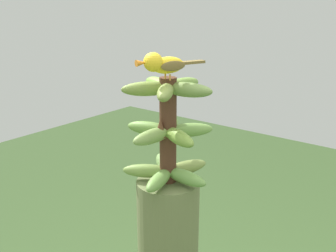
{
  "coord_description": "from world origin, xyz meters",
  "views": [
    {
      "loc": [
        -0.71,
        0.91,
        1.72
      ],
      "look_at": [
        0.0,
        0.0,
        1.36
      ],
      "focal_mm": 41.87,
      "sensor_mm": 36.0,
      "label": 1
    }
  ],
  "objects": [
    {
      "name": "perched_bird",
      "position": [
        -0.02,
        0.05,
        1.56
      ],
      "size": [
        0.1,
        0.22,
        0.08
      ],
      "color": "#C68933",
      "rests_on": "banana_bunch"
    },
    {
      "name": "banana_bunch",
      "position": [
        0.0,
        0.0,
        1.35
      ],
      "size": [
        0.29,
        0.29,
        0.34
      ],
      "color": "#4C2D1E",
      "rests_on": "banana_tree"
    }
  ]
}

